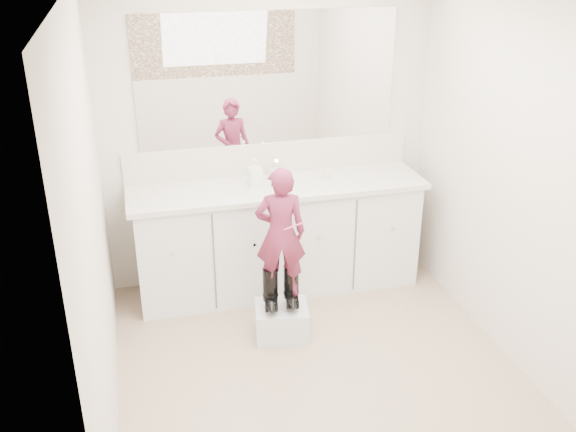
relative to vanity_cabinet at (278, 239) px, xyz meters
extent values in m
plane|color=#8A6E5A|center=(0.00, -1.23, -0.42)|extent=(3.00, 3.00, 0.00)
plane|color=beige|center=(0.00, 0.27, 0.77)|extent=(2.60, 0.00, 2.60)
plane|color=beige|center=(0.00, -2.73, 0.77)|extent=(2.60, 0.00, 2.60)
plane|color=beige|center=(-1.30, -1.23, 0.78)|extent=(0.00, 3.00, 3.00)
plane|color=beige|center=(1.30, -1.23, 0.78)|extent=(0.00, 3.00, 3.00)
cube|color=silver|center=(0.00, 0.00, 0.00)|extent=(2.20, 0.55, 0.85)
cube|color=beige|center=(0.00, -0.01, 0.45)|extent=(2.28, 0.58, 0.04)
cube|color=beige|center=(0.00, 0.26, 0.59)|extent=(2.28, 0.03, 0.25)
cube|color=white|center=(0.00, 0.26, 1.22)|extent=(2.00, 0.02, 1.00)
cube|color=#472819|center=(0.00, -2.71, 1.22)|extent=(2.00, 0.01, 1.20)
cylinder|color=silver|center=(0.00, 0.15, 0.52)|extent=(0.08, 0.08, 0.10)
imported|color=beige|center=(0.41, 0.04, 0.51)|extent=(0.09, 0.09, 0.08)
imported|color=white|center=(-0.17, 0.03, 0.57)|extent=(0.10, 0.10, 0.21)
cube|color=silver|center=(-0.14, -0.70, -0.31)|extent=(0.42, 0.36, 0.24)
imported|color=#B33764|center=(-0.14, -0.68, 0.38)|extent=(0.37, 0.28, 0.94)
cylinder|color=#D55279|center=(-0.07, -0.76, 0.46)|extent=(0.14, 0.03, 0.06)
camera|label=1|loc=(-1.07, -4.45, 2.26)|focal=40.00mm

